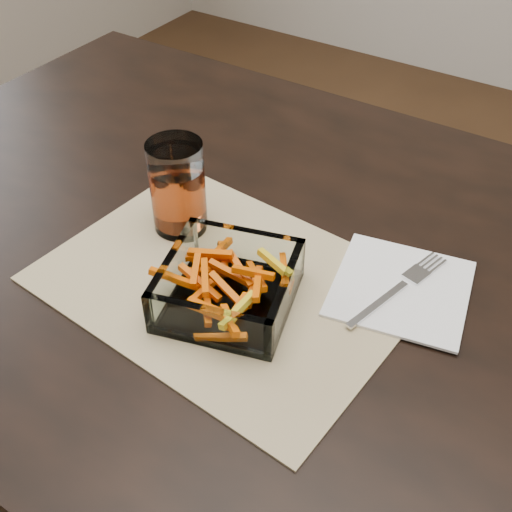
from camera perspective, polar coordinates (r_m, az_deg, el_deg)
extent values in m
cube|color=black|center=(0.85, 7.12, -2.57)|extent=(1.60, 0.90, 0.03)
cylinder|color=black|center=(1.65, -10.47, 4.94)|extent=(0.06, 0.06, 0.72)
cube|color=tan|center=(0.83, -2.72, -2.34)|extent=(0.48, 0.37, 0.00)
cube|color=white|center=(0.79, -2.43, -3.89)|extent=(0.19, 0.19, 0.01)
cube|color=white|center=(0.83, -0.89, 0.72)|extent=(0.15, 0.05, 0.06)
cube|color=white|center=(0.73, -4.30, -6.30)|extent=(0.15, 0.05, 0.06)
cube|color=white|center=(0.80, -7.37, -1.52)|extent=(0.05, 0.15, 0.06)
cube|color=white|center=(0.76, 2.64, -3.66)|extent=(0.05, 0.15, 0.06)
cylinder|color=white|center=(0.88, -6.98, 6.13)|extent=(0.08, 0.08, 0.13)
cylinder|color=#AC3E18|center=(0.89, -6.90, 5.35)|extent=(0.07, 0.07, 0.09)
cube|color=white|center=(0.83, 12.75, -2.81)|extent=(0.20, 0.20, 0.00)
cube|color=silver|center=(0.80, 10.76, -4.23)|extent=(0.04, 0.11, 0.00)
cube|color=silver|center=(0.85, 14.06, -1.61)|extent=(0.03, 0.04, 0.00)
cube|color=silver|center=(0.88, 14.83, -0.26)|extent=(0.01, 0.04, 0.00)
cube|color=silver|center=(0.87, 15.18, -0.47)|extent=(0.01, 0.04, 0.00)
cube|color=silver|center=(0.87, 15.53, -0.69)|extent=(0.01, 0.04, 0.00)
cube|color=silver|center=(0.87, 15.88, -0.90)|extent=(0.01, 0.04, 0.00)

